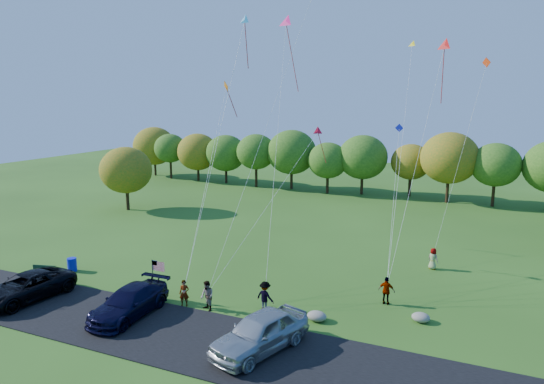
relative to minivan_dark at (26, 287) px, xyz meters
The scene contains 17 objects.
ground 11.93m from the minivan_dark, 19.51° to the left, with size 140.00×140.00×0.00m, color #2B5217.
asphalt_lane 11.25m from the minivan_dark, ahead, with size 44.00×6.00×0.06m, color black.
treeline 43.47m from the minivan_dark, 68.19° to the left, with size 76.30×27.38×8.41m.
minivan_dark is the anchor object (origin of this frame).
minivan_navy 7.23m from the minivan_dark, ahead, with size 2.22×5.45×1.58m, color black.
minivan_silver 15.50m from the minivan_dark, ahead, with size 2.21×5.49×1.87m, color #A6ABB1.
flyer_a 9.72m from the minivan_dark, 19.05° to the left, with size 0.58×0.38×1.58m, color #4C4C59.
flyer_b 11.21m from the minivan_dark, 16.44° to the left, with size 0.86×0.67×1.76m, color #4C4C59.
flyer_c 14.53m from the minivan_dark, 17.93° to the left, with size 1.14×0.66×1.76m, color #4C4C59.
flyer_d 21.64m from the minivan_dark, 22.27° to the left, with size 0.99×0.41×1.69m, color #4C4C59.
flyer_e 26.94m from the minivan_dark, 35.54° to the left, with size 0.76×0.49×1.55m, color #4C4C59.
park_bench 3.76m from the minivan_dark, 122.10° to the left, with size 1.67×0.69×0.94m.
trash_barrel 5.13m from the minivan_dark, 106.05° to the left, with size 0.64×0.64×0.95m, color #0D18D1.
flag_assembly 7.94m from the minivan_dark, 24.58° to the left, with size 0.92×0.60×2.50m.
boulder_near 17.54m from the minivan_dark, 14.69° to the left, with size 1.09×0.86×0.55m, color #9C9688.
boulder_far 23.18m from the minivan_dark, 16.62° to the left, with size 0.98×0.82×0.51m, color gray.
kites_aloft 27.69m from the minivan_dark, 51.62° to the left, with size 17.84×10.42×17.44m.
Camera 1 is at (13.48, -23.24, 12.00)m, focal length 32.00 mm.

